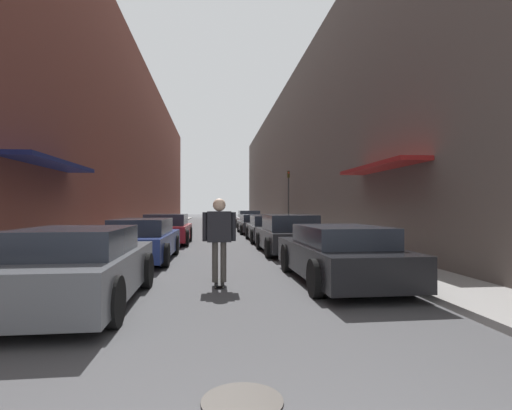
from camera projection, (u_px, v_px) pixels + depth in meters
ground at (218, 233)px, 25.42m from camera, size 133.08×133.08×0.00m
curb_strip_left at (160, 228)px, 30.97m from camera, size 1.80×60.49×0.12m
curb_strip_right at (272, 227)px, 31.90m from camera, size 1.80×60.49×0.12m
building_row_left at (122, 149)px, 30.69m from camera, size 4.90×60.49×12.32m
building_row_right at (307, 159)px, 32.24m from camera, size 4.90×60.49×11.14m
parked_car_left_0 at (79, 267)px, 6.64m from camera, size 1.95×4.39×1.31m
parked_car_left_1 at (143, 240)px, 12.24m from camera, size 1.86×4.79×1.30m
parked_car_left_2 at (167, 229)px, 17.85m from camera, size 2.06×4.06×1.34m
parked_car_right_0 at (339, 254)px, 8.73m from camera, size 1.96×4.70×1.24m
parked_car_right_1 at (289, 235)px, 14.24m from camera, size 2.00×4.29×1.38m
parked_car_right_2 at (269, 229)px, 19.31m from camera, size 2.05×4.44×1.24m
parked_car_right_3 at (255, 224)px, 25.28m from camera, size 2.07×4.50×1.19m
parked_car_right_4 at (249, 220)px, 30.84m from camera, size 1.85×4.54×1.39m
skateboarder at (219, 232)px, 8.38m from camera, size 0.70×0.78×1.83m
manhole_cover at (242, 401)px, 3.36m from camera, size 0.70×0.70×0.02m
traffic_light at (288, 194)px, 26.79m from camera, size 0.16×0.22×3.96m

